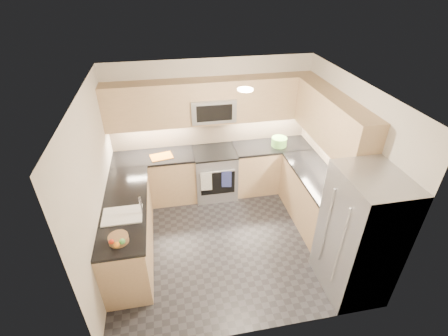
% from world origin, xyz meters
% --- Properties ---
extents(floor, '(3.60, 3.20, 0.00)m').
position_xyz_m(floor, '(0.00, 0.00, 0.00)').
color(floor, black).
rests_on(floor, ground).
extents(ceiling, '(3.60, 3.20, 0.02)m').
position_xyz_m(ceiling, '(0.00, 0.00, 2.50)').
color(ceiling, beige).
rests_on(ceiling, wall_back).
extents(wall_back, '(3.60, 0.02, 2.50)m').
position_xyz_m(wall_back, '(0.00, 1.60, 1.25)').
color(wall_back, beige).
rests_on(wall_back, floor).
extents(wall_front, '(3.60, 0.02, 2.50)m').
position_xyz_m(wall_front, '(0.00, -1.60, 1.25)').
color(wall_front, beige).
rests_on(wall_front, floor).
extents(wall_left, '(0.02, 3.20, 2.50)m').
position_xyz_m(wall_left, '(-1.80, 0.00, 1.25)').
color(wall_left, beige).
rests_on(wall_left, floor).
extents(wall_right, '(0.02, 3.20, 2.50)m').
position_xyz_m(wall_right, '(1.80, 0.00, 1.25)').
color(wall_right, beige).
rests_on(wall_right, floor).
extents(base_cab_back_left, '(1.42, 0.60, 0.90)m').
position_xyz_m(base_cab_back_left, '(-1.09, 1.30, 0.45)').
color(base_cab_back_left, tan).
rests_on(base_cab_back_left, floor).
extents(base_cab_back_right, '(1.42, 0.60, 0.90)m').
position_xyz_m(base_cab_back_right, '(1.09, 1.30, 0.45)').
color(base_cab_back_right, tan).
rests_on(base_cab_back_right, floor).
extents(base_cab_right, '(0.60, 1.70, 0.90)m').
position_xyz_m(base_cab_right, '(1.50, 0.15, 0.45)').
color(base_cab_right, tan).
rests_on(base_cab_right, floor).
extents(base_cab_peninsula, '(0.60, 2.00, 0.90)m').
position_xyz_m(base_cab_peninsula, '(-1.50, 0.00, 0.45)').
color(base_cab_peninsula, tan).
rests_on(base_cab_peninsula, floor).
extents(countertop_back_left, '(1.42, 0.63, 0.04)m').
position_xyz_m(countertop_back_left, '(-1.09, 1.30, 0.92)').
color(countertop_back_left, black).
rests_on(countertop_back_left, base_cab_back_left).
extents(countertop_back_right, '(1.42, 0.63, 0.04)m').
position_xyz_m(countertop_back_right, '(1.09, 1.30, 0.92)').
color(countertop_back_right, black).
rests_on(countertop_back_right, base_cab_back_right).
extents(countertop_right, '(0.63, 1.70, 0.04)m').
position_xyz_m(countertop_right, '(1.50, 0.15, 0.92)').
color(countertop_right, black).
rests_on(countertop_right, base_cab_right).
extents(countertop_peninsula, '(0.63, 2.00, 0.04)m').
position_xyz_m(countertop_peninsula, '(-1.50, 0.00, 0.92)').
color(countertop_peninsula, black).
rests_on(countertop_peninsula, base_cab_peninsula).
extents(upper_cab_back, '(3.60, 0.35, 0.75)m').
position_xyz_m(upper_cab_back, '(0.00, 1.43, 1.83)').
color(upper_cab_back, tan).
rests_on(upper_cab_back, wall_back).
extents(upper_cab_right, '(0.35, 1.95, 0.75)m').
position_xyz_m(upper_cab_right, '(1.62, 0.28, 1.83)').
color(upper_cab_right, tan).
rests_on(upper_cab_right, wall_right).
extents(backsplash_back, '(3.60, 0.01, 0.51)m').
position_xyz_m(backsplash_back, '(0.00, 1.60, 1.20)').
color(backsplash_back, tan).
rests_on(backsplash_back, wall_back).
extents(backsplash_right, '(0.01, 2.30, 0.51)m').
position_xyz_m(backsplash_right, '(1.80, 0.45, 1.20)').
color(backsplash_right, tan).
rests_on(backsplash_right, wall_right).
extents(gas_range, '(0.76, 0.65, 0.91)m').
position_xyz_m(gas_range, '(0.00, 1.28, 0.46)').
color(gas_range, '#9E9FA5').
rests_on(gas_range, floor).
extents(range_cooktop, '(0.76, 0.65, 0.03)m').
position_xyz_m(range_cooktop, '(0.00, 1.28, 0.92)').
color(range_cooktop, black).
rests_on(range_cooktop, gas_range).
extents(oven_door_glass, '(0.62, 0.02, 0.45)m').
position_xyz_m(oven_door_glass, '(0.00, 0.95, 0.45)').
color(oven_door_glass, black).
rests_on(oven_door_glass, gas_range).
extents(oven_handle, '(0.60, 0.02, 0.02)m').
position_xyz_m(oven_handle, '(0.00, 0.93, 0.72)').
color(oven_handle, '#B2B5BA').
rests_on(oven_handle, gas_range).
extents(microwave, '(0.76, 0.40, 0.40)m').
position_xyz_m(microwave, '(0.00, 1.40, 1.70)').
color(microwave, '#9DA0A4').
rests_on(microwave, upper_cab_back).
extents(microwave_door, '(0.60, 0.01, 0.28)m').
position_xyz_m(microwave_door, '(0.00, 1.20, 1.70)').
color(microwave_door, black).
rests_on(microwave_door, microwave).
extents(refrigerator, '(0.70, 0.90, 1.80)m').
position_xyz_m(refrigerator, '(1.45, -1.15, 0.90)').
color(refrigerator, '#9D9FA5').
rests_on(refrigerator, floor).
extents(fridge_handle_left, '(0.02, 0.02, 1.20)m').
position_xyz_m(fridge_handle_left, '(1.08, -1.33, 0.95)').
color(fridge_handle_left, '#B2B5BA').
rests_on(fridge_handle_left, refrigerator).
extents(fridge_handle_right, '(0.02, 0.02, 1.20)m').
position_xyz_m(fridge_handle_right, '(1.08, -0.97, 0.95)').
color(fridge_handle_right, '#B2B5BA').
rests_on(fridge_handle_right, refrigerator).
extents(sink_basin, '(0.52, 0.38, 0.16)m').
position_xyz_m(sink_basin, '(-1.50, -0.25, 0.88)').
color(sink_basin, white).
rests_on(sink_basin, base_cab_peninsula).
extents(faucet, '(0.03, 0.03, 0.28)m').
position_xyz_m(faucet, '(-1.24, -0.25, 1.08)').
color(faucet, silver).
rests_on(faucet, countertop_peninsula).
extents(utensil_bowl, '(0.37, 0.37, 0.16)m').
position_xyz_m(utensil_bowl, '(1.21, 1.25, 1.02)').
color(utensil_bowl, '#69B94F').
rests_on(utensil_bowl, countertop_back_right).
extents(cutting_board, '(0.42, 0.33, 0.01)m').
position_xyz_m(cutting_board, '(-0.94, 1.24, 0.95)').
color(cutting_board, orange).
rests_on(cutting_board, countertop_back_left).
extents(fruit_basket, '(0.26, 0.26, 0.09)m').
position_xyz_m(fruit_basket, '(-1.51, -0.73, 0.98)').
color(fruit_basket, '#986F47').
rests_on(fruit_basket, countertop_peninsula).
extents(fruit_apple, '(0.06, 0.06, 0.06)m').
position_xyz_m(fruit_apple, '(-1.57, -0.84, 1.05)').
color(fruit_apple, red).
rests_on(fruit_apple, fruit_basket).
extents(fruit_pear, '(0.07, 0.07, 0.07)m').
position_xyz_m(fruit_pear, '(-1.44, -0.86, 1.05)').
color(fruit_pear, green).
rests_on(fruit_pear, fruit_basket).
extents(dish_towel_check, '(0.20, 0.03, 0.38)m').
position_xyz_m(dish_towel_check, '(-0.21, 0.91, 0.55)').
color(dish_towel_check, white).
rests_on(dish_towel_check, oven_handle).
extents(dish_towel_blue, '(0.18, 0.05, 0.33)m').
position_xyz_m(dish_towel_blue, '(0.15, 0.91, 0.55)').
color(dish_towel_blue, navy).
rests_on(dish_towel_blue, oven_handle).
extents(fruit_orange, '(0.07, 0.07, 0.07)m').
position_xyz_m(fruit_orange, '(-1.50, -0.90, 1.05)').
color(fruit_orange, orange).
rests_on(fruit_orange, fruit_basket).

